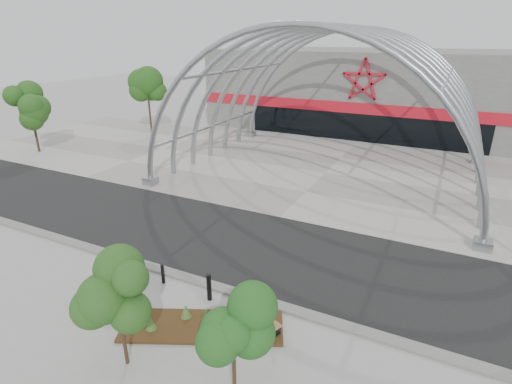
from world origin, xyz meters
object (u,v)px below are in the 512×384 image
object	(u,v)px
street_tree_1	(233,325)
bollard_2	(209,287)
bench_0	(98,304)
bench_1	(255,318)
street_tree_0	(117,294)

from	to	relation	value
street_tree_1	bollard_2	xyz separation A→B (m)	(-2.98, 3.36, -1.86)
bench_0	bollard_2	bearing A→B (deg)	34.17
street_tree_1	bench_1	size ratio (longest dim) A/B	1.51
street_tree_0	street_tree_1	world-z (taller)	street_tree_0
bench_0	bench_1	xyz separation A→B (m)	(5.58, 1.88, 0.02)
bollard_2	street_tree_0	bearing A→B (deg)	-98.39
street_tree_1	bollard_2	distance (m)	4.86
street_tree_1	bench_0	bearing A→B (deg)	170.74
bench_1	street_tree_1	bearing A→B (deg)	-74.54
street_tree_0	bollard_2	world-z (taller)	street_tree_0
street_tree_0	bench_0	xyz separation A→B (m)	(-2.84, 1.53, -2.37)
street_tree_0	bollard_2	size ratio (longest dim) A/B	3.19
street_tree_1	bench_0	xyz separation A→B (m)	(-6.39, 1.04, -2.21)
bench_1	bench_0	bearing A→B (deg)	-161.40
bench_0	bench_1	size ratio (longest dim) A/B	0.93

